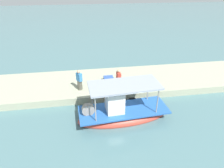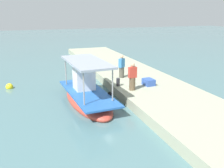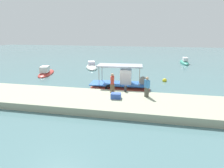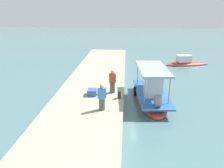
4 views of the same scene
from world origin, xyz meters
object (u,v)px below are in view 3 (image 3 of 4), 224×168
Objects in this scene: fisherman_near_bollard at (112,84)px; main_fishing_boat at (121,85)px; moored_boat_far at (46,73)px; fisherman_by_crate at (147,88)px; moored_boat_mid at (92,67)px; marker_buoy at (165,81)px; mooring_bollard at (125,89)px; moored_boat_near at (184,62)px; cargo_crate at (116,96)px.

main_fishing_boat is at bearing 84.64° from fisherman_near_bollard.
fisherman_near_bollard is 14.02m from moored_boat_far.
fisherman_by_crate reaches higher than moored_boat_mid.
marker_buoy is at bearing -30.96° from moored_boat_mid.
fisherman_by_crate is 17.48m from moored_boat_mid.
main_fishing_boat is 3.63× the size of fisherman_near_bollard.
moored_boat_mid reaches higher than marker_buoy.
fisherman_by_crate is at bearing -57.25° from moored_boat_mid.
mooring_bollard reaches higher than moored_boat_mid.
main_fishing_boat reaches higher than marker_buoy.
mooring_bollard is 0.10× the size of moored_boat_near.
cargo_crate is at bearing -67.75° from fisherman_near_bollard.
fisherman_by_crate reaches higher than moored_boat_near.
moored_boat_far is at bearing 140.49° from cargo_crate.
cargo_crate is at bearing -157.76° from fisherman_by_crate.
cargo_crate is at bearing -109.56° from moored_boat_near.
moored_boat_far reaches higher than moored_boat_near.
moored_boat_mid is 7.61m from moored_boat_far.
main_fishing_boat is at bearing -25.36° from moored_boat_far.
main_fishing_boat is 1.16× the size of moored_boat_near.
moored_boat_near is at bearing 70.44° from cargo_crate.
moored_boat_near is (9.08, 22.43, -1.13)m from fisherman_near_bollard.
fisherman_by_crate is 3.14× the size of mooring_bollard.
moored_boat_far reaches higher than mooring_bollard.
moored_boat_mid is at bearing -152.07° from moored_boat_near.
moored_boat_near is (8.81, 19.57, -0.25)m from main_fishing_boat.
main_fishing_boat is 4.33m from cargo_crate.
moored_boat_far is (-14.25, 8.77, -1.13)m from fisherman_by_crate.
marker_buoy is at bearing 45.07° from main_fishing_boat.
mooring_bollard is at bearing -110.06° from moored_boat_near.
moored_boat_near reaches higher than marker_buoy.
marker_buoy is at bearing 64.45° from cargo_crate.
moored_boat_mid is at bearing 114.16° from cargo_crate.
moored_boat_near reaches higher than mooring_bollard.
fisherman_near_bollard is 3.35× the size of marker_buoy.
fisherman_near_bollard is at bearing -65.65° from moored_boat_mid.
moored_boat_mid is at bearing 122.75° from fisherman_by_crate.
fisherman_near_bollard is (-0.27, -2.85, 0.88)m from main_fishing_boat.
fisherman_near_bollard is 24.22m from moored_boat_near.
mooring_bollard is at bearing -70.49° from main_fishing_boat.
fisherman_near_bollard is at bearing -112.04° from moored_boat_near.
moored_boat_far is at bearing -145.21° from moored_boat_near.
moored_boat_near is at bearing 34.79° from moored_boat_far.
fisherman_near_bollard is at bearing -95.36° from main_fishing_boat.
fisherman_by_crate is at bearing 22.24° from cargo_crate.
moored_boat_mid is at bearing 50.78° from moored_boat_far.
moored_boat_far is (-11.83, 9.76, -0.58)m from cargo_crate.
main_fishing_boat reaches higher than fisherman_by_crate.
moored_boat_mid reaches higher than cargo_crate.
fisherman_by_crate is at bearing -103.09° from marker_buoy.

